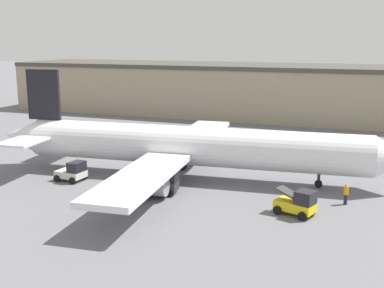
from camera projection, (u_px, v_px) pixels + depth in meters
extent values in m
plane|color=slate|center=(192.00, 178.00, 47.90)|extent=(400.00, 400.00, 0.00)
cube|color=gray|center=(224.00, 91.00, 87.21)|extent=(78.75, 16.66, 8.42)
cube|color=#47423D|center=(225.00, 66.00, 86.23)|extent=(78.75, 17.00, 0.70)
cylinder|color=white|center=(192.00, 146.00, 47.20)|extent=(34.08, 6.90, 3.84)
cone|color=white|center=(23.00, 136.00, 52.13)|extent=(4.54, 4.02, 3.65)
cube|color=white|center=(199.00, 134.00, 56.73)|extent=(5.58, 15.46, 0.50)
cube|color=white|center=(141.00, 177.00, 38.85)|extent=(5.58, 15.46, 0.50)
cylinder|color=#939399|center=(194.00, 149.00, 54.87)|extent=(3.03, 2.07, 1.81)
cylinder|color=#939399|center=(151.00, 185.00, 41.27)|extent=(3.03, 2.07, 1.81)
cube|color=black|center=(44.00, 95.00, 50.41)|extent=(3.71, 0.69, 5.27)
cube|color=white|center=(66.00, 127.00, 55.29)|extent=(3.86, 4.91, 0.24)
cube|color=white|center=(22.00, 142.00, 47.32)|extent=(3.86, 4.91, 0.24)
cylinder|color=#38383D|center=(319.00, 181.00, 44.60)|extent=(0.28, 0.28, 1.31)
cylinder|color=black|center=(318.00, 184.00, 44.67)|extent=(0.73, 0.41, 0.70)
cylinder|color=#38383D|center=(168.00, 177.00, 45.84)|extent=(0.28, 0.28, 1.31)
cylinder|color=black|center=(168.00, 179.00, 45.89)|extent=(0.93, 0.43, 0.90)
cylinder|color=#38383D|center=(183.00, 164.00, 50.55)|extent=(0.28, 0.28, 1.31)
cylinder|color=black|center=(183.00, 166.00, 50.59)|extent=(0.93, 0.43, 0.90)
cylinder|color=#1E2338|center=(345.00, 200.00, 40.03)|extent=(0.29, 0.29, 0.87)
cylinder|color=orange|center=(346.00, 191.00, 39.86)|extent=(0.40, 0.40, 0.69)
sphere|color=tan|center=(347.00, 185.00, 39.76)|extent=(0.25, 0.25, 0.25)
cube|color=#2D2D33|center=(161.00, 185.00, 42.91)|extent=(3.07, 2.03, 0.87)
cube|color=black|center=(170.00, 174.00, 42.50)|extent=(1.44, 1.67, 1.24)
cylinder|color=black|center=(170.00, 194.00, 41.96)|extent=(0.65, 0.35, 0.62)
cylinder|color=black|center=(175.00, 188.00, 43.58)|extent=(0.65, 0.35, 0.62)
cylinder|color=black|center=(148.00, 192.00, 42.43)|extent=(0.65, 0.35, 0.62)
cylinder|color=black|center=(154.00, 186.00, 44.05)|extent=(0.65, 0.35, 0.62)
cube|color=yellow|center=(295.00, 206.00, 37.68)|extent=(3.38, 2.46, 0.72)
cube|color=black|center=(305.00, 198.00, 36.97)|extent=(1.72, 1.77, 1.03)
cube|color=#333333|center=(289.00, 193.00, 37.81)|extent=(2.15, 1.65, 0.73)
cylinder|color=black|center=(303.00, 216.00, 36.50)|extent=(0.76, 0.49, 0.70)
cylinder|color=black|center=(312.00, 211.00, 37.70)|extent=(0.76, 0.49, 0.70)
cylinder|color=black|center=(278.00, 210.00, 37.81)|extent=(0.76, 0.49, 0.70)
cylinder|color=black|center=(287.00, 205.00, 39.01)|extent=(0.76, 0.49, 0.70)
cube|color=beige|center=(71.00, 174.00, 46.82)|extent=(2.81, 2.07, 0.66)
cube|color=black|center=(77.00, 167.00, 46.34)|extent=(1.31, 1.76, 0.95)
cylinder|color=black|center=(73.00, 181.00, 45.68)|extent=(0.69, 0.34, 0.67)
cylinder|color=black|center=(85.00, 176.00, 47.32)|extent=(0.69, 0.34, 0.67)
cylinder|color=black|center=(57.00, 178.00, 46.46)|extent=(0.69, 0.34, 0.67)
cylinder|color=black|center=(70.00, 174.00, 48.10)|extent=(0.69, 0.34, 0.67)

